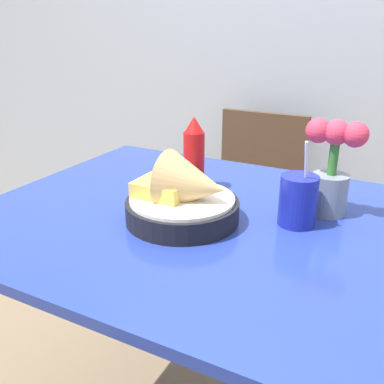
# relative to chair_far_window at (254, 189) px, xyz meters

# --- Properties ---
(wall_window) EXTENTS (7.00, 0.06, 2.60)m
(wall_window) POSITION_rel_chair_far_window_xyz_m (0.16, 0.27, 0.79)
(wall_window) COLOR #9EA8B7
(wall_window) RESTS_ON ground_plane
(dining_table) EXTENTS (1.06, 0.87, 0.77)m
(dining_table) POSITION_rel_chair_far_window_xyz_m (0.16, -0.88, 0.15)
(dining_table) COLOR #233893
(dining_table) RESTS_ON ground_plane
(chair_far_window) EXTENTS (0.40, 0.40, 0.84)m
(chair_far_window) POSITION_rel_chair_far_window_xyz_m (0.00, 0.00, 0.00)
(chair_far_window) COLOR #473323
(chair_far_window) RESTS_ON ground_plane
(food_basket) EXTENTS (0.26, 0.26, 0.17)m
(food_basket) POSITION_rel_chair_far_window_xyz_m (0.16, -0.93, 0.32)
(food_basket) COLOR black
(food_basket) RESTS_ON dining_table
(ketchup_bottle) EXTENTS (0.06, 0.06, 0.20)m
(ketchup_bottle) POSITION_rel_chair_far_window_xyz_m (0.07, -0.73, 0.36)
(ketchup_bottle) COLOR red
(ketchup_bottle) RESTS_ON dining_table
(drink_cup) EXTENTS (0.09, 0.09, 0.20)m
(drink_cup) POSITION_rel_chair_far_window_xyz_m (0.39, -0.83, 0.32)
(drink_cup) COLOR #192399
(drink_cup) RESTS_ON dining_table
(flower_vase) EXTENTS (0.14, 0.09, 0.23)m
(flower_vase) POSITION_rel_chair_far_window_xyz_m (0.44, -0.73, 0.38)
(flower_vase) COLOR gray
(flower_vase) RESTS_ON dining_table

